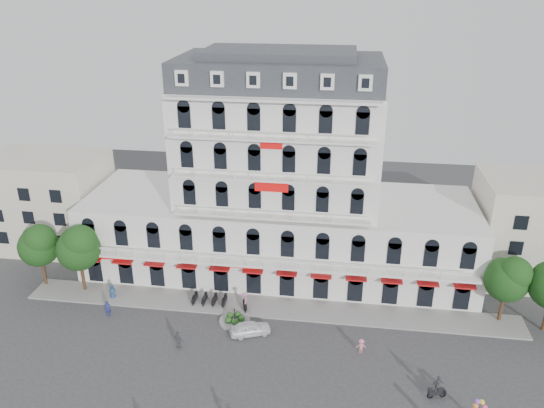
{
  "coord_description": "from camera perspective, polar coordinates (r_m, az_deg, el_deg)",
  "views": [
    {
      "loc": [
        7.04,
        -38.21,
        32.93
      ],
      "look_at": [
        0.32,
        10.0,
        11.74
      ],
      "focal_mm": 35.0,
      "sensor_mm": 36.0,
      "label": 1
    }
  ],
  "objects": [
    {
      "name": "rider_center",
      "position": [
        57.13,
        -2.94,
        -10.36
      ],
      "size": [
        0.85,
        1.68,
        2.11
      ],
      "rotation": [
        0.0,
        0.0,
        4.96
      ],
      "color": "black",
      "rests_on": "ground"
    },
    {
      "name": "parked_scooter_row",
      "position": [
        58.94,
        -6.71,
        -10.63
      ],
      "size": [
        4.4,
        1.8,
        1.1
      ],
      "primitive_type": null,
      "color": "black",
      "rests_on": "ground"
    },
    {
      "name": "pedestrian_mid",
      "position": [
        52.78,
        -10.04,
        -14.23
      ],
      "size": [
        1.16,
        0.7,
        1.85
      ],
      "primitive_type": "imported",
      "rotation": [
        0.0,
        0.0,
        2.9
      ],
      "color": "#57585E",
      "rests_on": "ground"
    },
    {
      "name": "tree_west_outer",
      "position": [
        64.59,
        -23.82,
        -3.92
      ],
      "size": [
        4.5,
        4.48,
        7.76
      ],
      "color": "#382314",
      "rests_on": "ground"
    },
    {
      "name": "pedestrian_right",
      "position": [
        52.29,
        9.56,
        -14.84
      ],
      "size": [
        1.03,
        0.67,
        1.5
      ],
      "primitive_type": "imported",
      "rotation": [
        0.0,
        0.0,
        3.26
      ],
      "color": "pink",
      "rests_on": "ground"
    },
    {
      "name": "parked_car",
      "position": [
        53.93,
        -2.35,
        -13.22
      ],
      "size": [
        4.37,
        3.01,
        1.38
      ],
      "primitive_type": "imported",
      "rotation": [
        0.0,
        0.0,
        1.95
      ],
      "color": "white",
      "rests_on": "ground"
    },
    {
      "name": "main_building",
      "position": [
        61.13,
        0.74,
        1.45
      ],
      "size": [
        45.0,
        15.0,
        25.8
      ],
      "color": "silver",
      "rests_on": "ground"
    },
    {
      "name": "pedestrian_left",
      "position": [
        61.51,
        -16.79,
        -9.02
      ],
      "size": [
        1.01,
        0.88,
        1.75
      ],
      "primitive_type": "imported",
      "rotation": [
        0.0,
        0.0,
        0.46
      ],
      "color": "navy",
      "rests_on": "ground"
    },
    {
      "name": "ground",
      "position": [
        50.93,
        -2.0,
        -16.78
      ],
      "size": [
        120.0,
        120.0,
        0.0
      ],
      "primitive_type": "plane",
      "color": "#38383A",
      "rests_on": "ground"
    },
    {
      "name": "flank_building_east",
      "position": [
        68.12,
        26.88,
        -2.48
      ],
      "size": [
        14.0,
        10.0,
        12.0
      ],
      "primitive_type": "cube",
      "color": "beige",
      "rests_on": "ground"
    },
    {
      "name": "flank_building_west",
      "position": [
        74.07,
        -22.76,
        0.28
      ],
      "size": [
        14.0,
        10.0,
        12.0
      ],
      "primitive_type": "cube",
      "color": "beige",
      "rests_on": "ground"
    },
    {
      "name": "tree_west_inner",
      "position": [
        61.65,
        -20.11,
        -4.27
      ],
      "size": [
        4.76,
        4.76,
        8.25
      ],
      "color": "#382314",
      "rests_on": "ground"
    },
    {
      "name": "traffic_island",
      "position": [
        55.89,
        -4.04,
        -12.32
      ],
      "size": [
        3.2,
        3.2,
        1.6
      ],
      "color": "gray",
      "rests_on": "ground"
    },
    {
      "name": "pedestrian_far",
      "position": [
        58.76,
        -17.23,
        -10.71
      ],
      "size": [
        0.78,
        0.77,
        1.82
      ],
      "primitive_type": "imported",
      "rotation": [
        0.0,
        0.0,
        0.75
      ],
      "color": "navy",
      "rests_on": "ground"
    },
    {
      "name": "tree_east_inner",
      "position": [
        58.14,
        24.04,
        -7.21
      ],
      "size": [
        4.4,
        4.37,
        7.57
      ],
      "color": "#382314",
      "rests_on": "ground"
    },
    {
      "name": "rider_northeast",
      "position": [
        48.97,
        17.4,
        -18.27
      ],
      "size": [
        1.67,
        0.72,
        2.29
      ],
      "rotation": [
        0.0,
        0.0,
        3.4
      ],
      "color": "black",
      "rests_on": "ground"
    },
    {
      "name": "sidewalk",
      "position": [
        57.95,
        -0.46,
        -11.01
      ],
      "size": [
        53.0,
        4.0,
        0.16
      ],
      "primitive_type": "cube",
      "color": "gray",
      "rests_on": "ground"
    }
  ]
}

